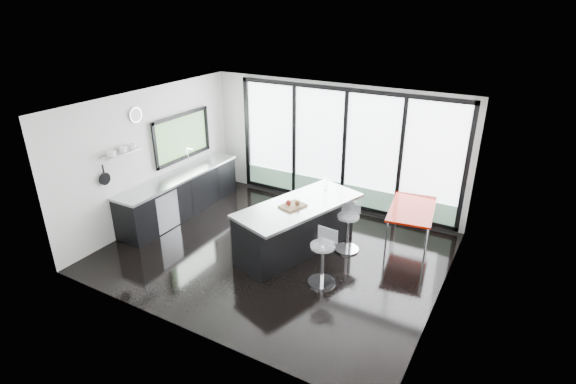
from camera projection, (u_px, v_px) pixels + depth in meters
The scene contains 11 objects.
floor at pixel (276, 252), 8.55m from camera, with size 6.00×5.00×0.00m, color black.
ceiling at pixel (274, 106), 7.42m from camera, with size 6.00×5.00×0.00m, color white.
wall_back at pixel (343, 154), 9.87m from camera, with size 6.00×0.09×2.80m.
wall_front at pixel (178, 247), 5.99m from camera, with size 6.00×0.00×2.80m, color silver.
wall_left at pixel (161, 146), 9.48m from camera, with size 0.26×5.00×2.80m.
wall_right at pixel (448, 223), 6.63m from camera, with size 0.00×5.00×2.80m, color silver.
counter_cabinets at pixel (181, 194), 9.88m from camera, with size 0.69×3.24×1.36m.
island at pixel (296, 226), 8.40m from camera, with size 1.73×2.65×1.30m.
bar_stool_near at pixel (322, 264), 7.47m from camera, with size 0.47×0.47×0.75m, color silver.
bar_stool_far at pixel (347, 233), 8.46m from camera, with size 0.47×0.47×0.75m, color silver.
red_table at pixel (410, 225), 8.72m from camera, with size 0.80×1.41×0.75m, color #850B00.
Camera 1 is at (3.84, -6.29, 4.48)m, focal length 28.00 mm.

